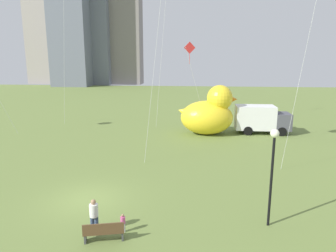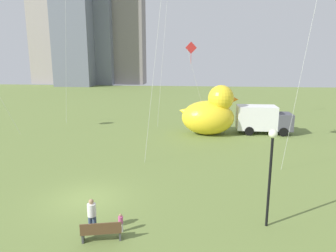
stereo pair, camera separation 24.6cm
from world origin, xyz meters
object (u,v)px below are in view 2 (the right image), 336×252
(person_adult, at_px, (92,214))
(person_child, at_px, (121,222))
(lamppost, at_px, (271,159))
(giant_inflatable_duck, at_px, (210,114))
(box_truck, at_px, (262,120))
(park_bench, at_px, (101,231))
(kite_red, at_px, (192,51))

(person_adult, relative_size, person_child, 1.80)
(lamppost, bearing_deg, giant_inflatable_duck, 97.30)
(person_adult, height_order, person_child, person_adult)
(person_adult, xyz_separation_m, lamppost, (7.88, 1.36, 2.40))
(giant_inflatable_duck, bearing_deg, lamppost, -82.70)
(person_adult, xyz_separation_m, box_truck, (10.97, 19.96, 0.57))
(park_bench, height_order, lamppost, lamppost)
(person_adult, bearing_deg, lamppost, 9.78)
(park_bench, distance_m, lamppost, 8.03)
(park_bench, xyz_separation_m, giant_inflatable_duck, (4.99, 19.68, 1.65))
(giant_inflatable_duck, bearing_deg, kite_red, 121.52)
(park_bench, relative_size, giant_inflatable_duck, 0.29)
(person_adult, xyz_separation_m, person_child, (1.27, 0.12, -0.39))
(box_truck, bearing_deg, giant_inflatable_duck, -169.80)
(box_truck, bearing_deg, park_bench, -116.61)
(park_bench, xyz_separation_m, kite_red, (2.92, 23.05, 7.87))
(giant_inflatable_duck, xyz_separation_m, box_truck, (5.36, 0.96, -0.70))
(person_adult, distance_m, person_child, 1.33)
(box_truck, distance_m, kite_red, 10.43)
(lamppost, bearing_deg, kite_red, 101.64)
(person_adult, height_order, giant_inflatable_duck, giant_inflatable_duck)
(person_adult, height_order, kite_red, kite_red)
(lamppost, bearing_deg, person_adult, -170.22)
(person_adult, bearing_deg, park_bench, -47.38)
(person_child, distance_m, giant_inflatable_duck, 19.44)
(park_bench, relative_size, lamppost, 0.39)
(box_truck, bearing_deg, lamppost, -99.45)
(park_bench, height_order, person_adult, person_adult)
(box_truck, bearing_deg, kite_red, 162.05)
(park_bench, xyz_separation_m, person_child, (0.64, 0.81, 0.01))
(person_adult, xyz_separation_m, kite_red, (3.55, 22.36, 7.48))
(lamppost, bearing_deg, park_bench, -164.23)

